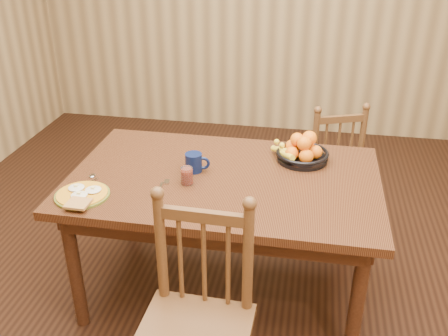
% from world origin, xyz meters
% --- Properties ---
extents(room, '(4.52, 5.02, 2.72)m').
position_xyz_m(room, '(0.00, 0.00, 1.35)').
color(room, black).
rests_on(room, ground).
extents(dining_table, '(1.60, 1.00, 0.75)m').
position_xyz_m(dining_table, '(0.00, 0.00, 0.67)').
color(dining_table, black).
rests_on(dining_table, ground).
extents(chair_far, '(0.50, 0.49, 0.87)m').
position_xyz_m(chair_far, '(0.56, 0.93, 0.42)').
color(chair_far, '#472B15').
rests_on(chair_far, ground).
extents(chair_near, '(0.46, 0.44, 0.99)m').
position_xyz_m(chair_near, '(0.03, -0.78, 0.48)').
color(chair_near, '#472B15').
rests_on(chair_near, ground).
extents(breakfast_plate, '(0.26, 0.29, 0.04)m').
position_xyz_m(breakfast_plate, '(-0.64, -0.33, 0.76)').
color(breakfast_plate, '#59601E').
rests_on(breakfast_plate, dining_table).
extents(fork, '(0.04, 0.18, 0.00)m').
position_xyz_m(fork, '(-0.28, -0.17, 0.75)').
color(fork, silver).
rests_on(fork, dining_table).
extents(spoon, '(0.06, 0.15, 0.01)m').
position_xyz_m(spoon, '(-0.67, -0.15, 0.75)').
color(spoon, silver).
rests_on(spoon, dining_table).
extents(coffee_mug, '(0.13, 0.09, 0.10)m').
position_xyz_m(coffee_mug, '(-0.16, 0.03, 0.80)').
color(coffee_mug, '#091233').
rests_on(coffee_mug, dining_table).
extents(juice_glass, '(0.06, 0.06, 0.09)m').
position_xyz_m(juice_glass, '(-0.17, -0.11, 0.79)').
color(juice_glass, silver).
rests_on(juice_glass, dining_table).
extents(fruit_bowl, '(0.32, 0.29, 0.17)m').
position_xyz_m(fruit_bowl, '(0.39, 0.27, 0.81)').
color(fruit_bowl, black).
rests_on(fruit_bowl, dining_table).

